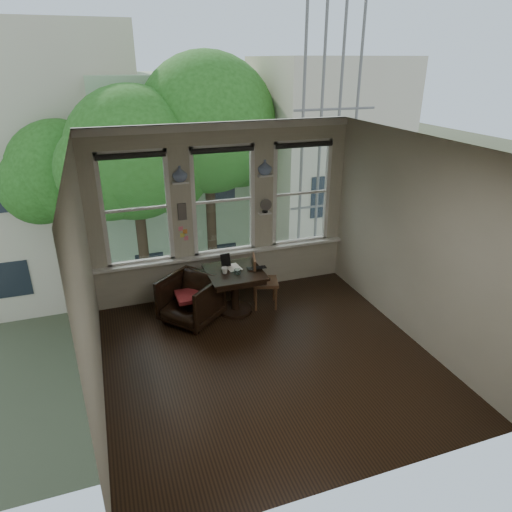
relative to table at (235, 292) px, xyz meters
name	(u,v)px	position (x,y,z in m)	size (l,w,h in m)	color
ground	(268,357)	(0.07, -1.40, -0.38)	(4.50, 4.50, 0.00)	black
ceiling	(271,145)	(0.07, -1.40, 2.62)	(4.50, 4.50, 0.00)	silver
wall_back	(223,212)	(0.07, 0.85, 1.12)	(4.50, 4.50, 0.00)	beige
wall_front	(361,362)	(0.07, -3.65, 1.12)	(4.50, 4.50, 0.00)	beige
wall_left	(87,288)	(-2.18, -1.40, 1.12)	(4.50, 4.50, 0.00)	beige
wall_right	(414,241)	(2.32, -1.40, 1.12)	(4.50, 4.50, 0.00)	beige
window_left	(136,209)	(-1.38, 0.85, 1.32)	(1.10, 0.12, 1.90)	white
window_center	(223,200)	(0.07, 0.85, 1.32)	(1.10, 0.12, 1.90)	white
window_right	(300,193)	(1.52, 0.85, 1.32)	(1.10, 0.12, 1.90)	white
shelf_left	(180,182)	(-0.66, 0.75, 1.73)	(0.26, 0.16, 0.03)	white
shelf_right	(265,175)	(0.79, 0.75, 1.73)	(0.26, 0.16, 0.03)	white
intercom	(182,211)	(-0.66, 0.78, 1.23)	(0.14, 0.06, 0.28)	#59544F
sticky_notes	(183,231)	(-0.66, 0.78, 0.88)	(0.16, 0.01, 0.24)	pink
desk_fan	(265,208)	(0.79, 0.73, 1.16)	(0.20, 0.20, 0.24)	#59544F
vase_left	(180,174)	(-0.66, 0.75, 1.86)	(0.24, 0.24, 0.25)	white
vase_right	(265,167)	(0.79, 0.75, 1.86)	(0.24, 0.24, 0.25)	white
table	(235,292)	(0.00, 0.00, 0.00)	(0.90, 0.90, 0.75)	black
armchair_left	(191,300)	(-0.75, -0.04, 0.01)	(0.82, 0.84, 0.76)	black
cushion_red	(191,296)	(-0.75, -0.04, 0.08)	(0.45, 0.45, 0.06)	maroon
side_chair_right	(265,281)	(0.54, 0.03, 0.09)	(0.42, 0.42, 0.92)	#3F2816
laptop	(258,269)	(0.37, -0.09, 0.39)	(0.31, 0.20, 0.02)	black
mug	(225,270)	(-0.17, -0.03, 0.43)	(0.11, 0.11, 0.10)	white
drinking_glass	(237,272)	(0.01, -0.14, 0.42)	(0.12, 0.12, 0.09)	white
tablet	(226,260)	(-0.08, 0.23, 0.48)	(0.16, 0.02, 0.22)	black
papers	(233,267)	(0.02, 0.15, 0.38)	(0.22, 0.30, 0.00)	silver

